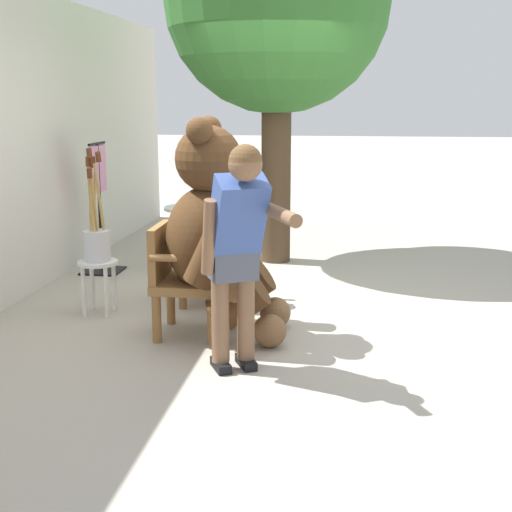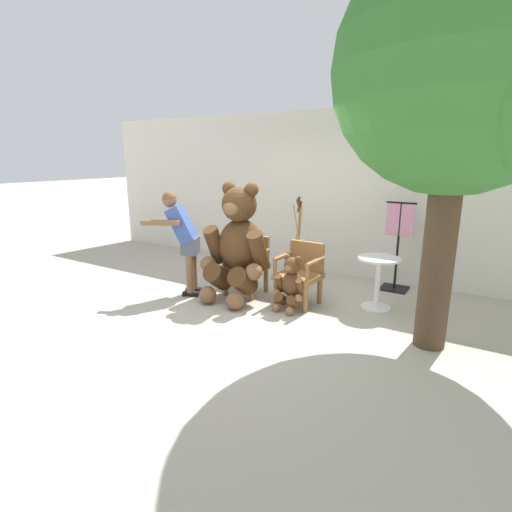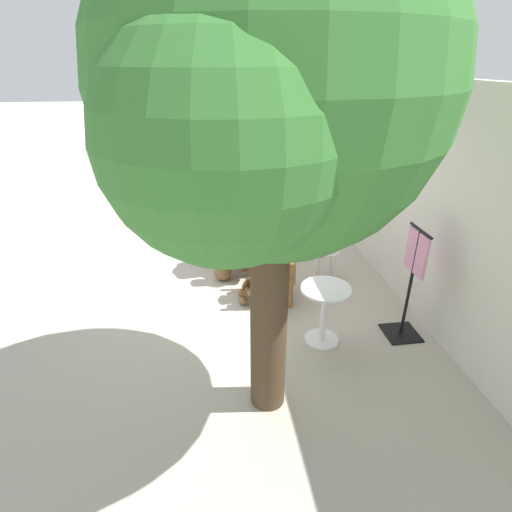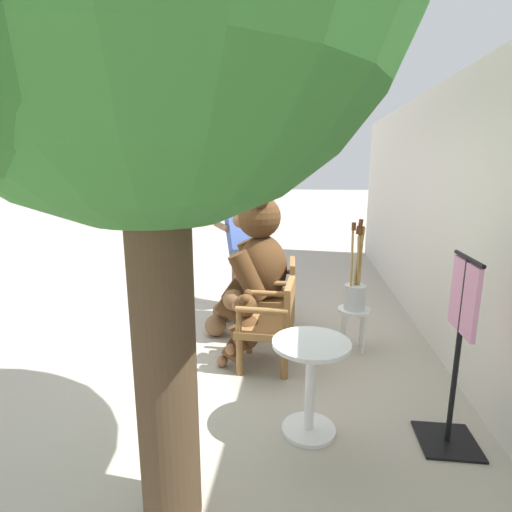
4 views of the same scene
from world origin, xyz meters
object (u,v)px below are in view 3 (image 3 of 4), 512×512
(teddy_bear_large, at_px, (249,221))
(clothing_display_stand, at_px, (411,282))
(patio_tree, at_px, (266,96))
(person_visitor, at_px, (225,200))
(white_stool, at_px, (327,257))
(wooden_chair_left, at_px, (267,242))
(round_side_table, at_px, (324,309))
(brush_bucket, at_px, (329,237))
(teddy_bear_small, at_px, (257,276))
(wooden_chair_right, at_px, (278,269))

(teddy_bear_large, distance_m, clothing_display_stand, 2.46)
(teddy_bear_large, bearing_deg, patio_tree, -4.56)
(person_visitor, xyz_separation_m, white_stool, (1.19, 1.40, -0.56))
(patio_tree, bearing_deg, clothing_display_stand, 116.05)
(wooden_chair_left, height_order, clothing_display_stand, clothing_display_stand)
(person_visitor, distance_m, round_side_table, 2.82)
(teddy_bear_large, distance_m, brush_bucket, 1.19)
(round_side_table, relative_size, patio_tree, 0.18)
(brush_bucket, bearing_deg, clothing_display_stand, 19.04)
(brush_bucket, xyz_separation_m, patio_tree, (2.34, -1.33, 2.08))
(brush_bucket, relative_size, clothing_display_stand, 0.70)
(teddy_bear_small, distance_m, white_stool, 1.20)
(white_stool, bearing_deg, brush_bucket, 125.84)
(round_side_table, bearing_deg, teddy_bear_large, -161.39)
(white_stool, distance_m, patio_tree, 3.61)
(brush_bucket, distance_m, patio_tree, 3.40)
(white_stool, height_order, patio_tree, patio_tree)
(teddy_bear_large, bearing_deg, teddy_bear_small, -0.68)
(wooden_chair_right, distance_m, teddy_bear_large, 0.98)
(wooden_chair_right, distance_m, white_stool, 0.95)
(round_side_table, xyz_separation_m, clothing_display_stand, (0.01, 0.98, 0.27))
(wooden_chair_left, xyz_separation_m, round_side_table, (1.86, 0.35, -0.01))
(white_stool, distance_m, brush_bucket, 0.32)
(clothing_display_stand, bearing_deg, wooden_chair_right, -126.58)
(wooden_chair_left, bearing_deg, clothing_display_stand, 35.54)
(clothing_display_stand, bearing_deg, teddy_bear_large, -139.25)
(teddy_bear_small, height_order, brush_bucket, brush_bucket)
(white_stool, relative_size, round_side_table, 0.64)
(brush_bucket, bearing_deg, patio_tree, -29.63)
(patio_tree, bearing_deg, wooden_chair_left, 169.90)
(wooden_chair_left, relative_size, person_visitor, 0.56)
(patio_tree, relative_size, clothing_display_stand, 2.95)
(teddy_bear_small, height_order, round_side_table, teddy_bear_small)
(wooden_chair_left, distance_m, clothing_display_stand, 2.31)
(teddy_bear_small, distance_m, round_side_table, 1.17)
(wooden_chair_right, xyz_separation_m, white_stool, (-0.45, 0.83, -0.11))
(teddy_bear_large, xyz_separation_m, brush_bucket, (0.42, 1.11, -0.14))
(teddy_bear_small, bearing_deg, clothing_display_stand, 58.34)
(teddy_bear_small, xyz_separation_m, patio_tree, (1.89, -0.21, 2.40))
(wooden_chair_left, height_order, wooden_chair_right, same)
(wooden_chair_right, relative_size, patio_tree, 0.21)
(teddy_bear_large, bearing_deg, person_visitor, -159.03)
(teddy_bear_small, relative_size, brush_bucket, 0.79)
(teddy_bear_small, height_order, patio_tree, patio_tree)
(person_visitor, distance_m, clothing_display_stand, 3.25)
(teddy_bear_large, bearing_deg, brush_bucket, 69.20)
(wooden_chair_right, height_order, round_side_table, wooden_chair_right)
(person_visitor, bearing_deg, wooden_chair_left, 36.50)
(person_visitor, bearing_deg, wooden_chair_right, 19.03)
(clothing_display_stand, bearing_deg, brush_bucket, -160.96)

